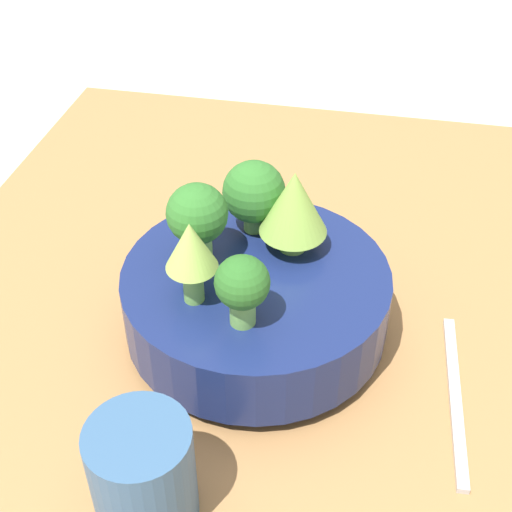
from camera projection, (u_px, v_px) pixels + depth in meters
ground_plane at (285, 345)px, 0.73m from camera, size 6.00×6.00×0.00m
table at (285, 334)px, 0.72m from camera, size 0.92×0.79×0.03m
bowl at (256, 300)px, 0.67m from camera, size 0.25×0.25×0.08m
broccoli_floret_left at (242, 286)px, 0.58m from camera, size 0.05×0.05×0.07m
broccoli_floret_back at (197, 217)px, 0.64m from camera, size 0.06×0.06×0.08m
broccoli_floret_right at (254, 193)px, 0.68m from camera, size 0.06×0.06×0.07m
romanesco_piece_near at (297, 205)px, 0.65m from camera, size 0.06×0.06×0.08m
romanesco_piece_far at (191, 250)px, 0.59m from camera, size 0.05×0.05×0.08m
cup at (143, 475)px, 0.52m from camera, size 0.08×0.08×0.10m
fork at (455, 396)px, 0.64m from camera, size 0.19×0.02×0.01m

